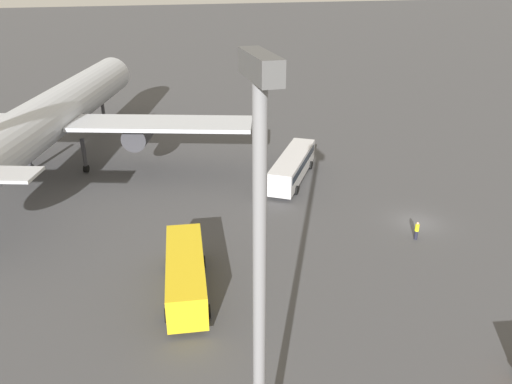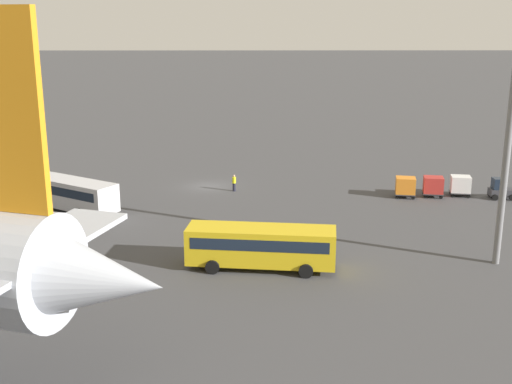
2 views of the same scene
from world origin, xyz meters
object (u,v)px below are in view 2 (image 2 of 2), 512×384
(shuttle_bus_far, at_px, (261,244))
(cargo_cart_orange, at_px, (405,186))
(cargo_cart_white, at_px, (460,185))
(shuttle_bus_near, at_px, (60,190))
(cargo_cart_red, at_px, (433,185))
(baggage_tug, at_px, (500,189))
(worker_person, at_px, (234,183))

(shuttle_bus_far, bearing_deg, cargo_cart_orange, -121.29)
(cargo_cart_white, bearing_deg, shuttle_bus_near, 6.19)
(shuttle_bus_near, bearing_deg, cargo_cart_red, -141.28)
(shuttle_bus_far, relative_size, baggage_tug, 4.44)
(worker_person, distance_m, cargo_cart_orange, 17.42)
(cargo_cart_red, xyz_separation_m, cargo_cart_orange, (2.84, 0.19, 0.00))
(cargo_cart_red, bearing_deg, baggage_tug, 174.22)
(worker_person, bearing_deg, baggage_tug, 173.44)
(cargo_cart_white, relative_size, cargo_cart_red, 1.00)
(shuttle_bus_far, distance_m, baggage_tug, 30.28)
(shuttle_bus_near, height_order, cargo_cart_orange, shuttle_bus_near)
(shuttle_bus_far, xyz_separation_m, cargo_cart_red, (-17.59, -18.95, -0.64))
(shuttle_bus_far, distance_m, cargo_cart_orange, 23.87)
(shuttle_bus_near, bearing_deg, baggage_tug, -143.09)
(shuttle_bus_far, bearing_deg, baggage_tug, -135.95)
(baggage_tug, bearing_deg, cargo_cart_orange, -0.95)
(shuttle_bus_far, distance_m, worker_person, 21.51)
(shuttle_bus_far, xyz_separation_m, cargo_cart_white, (-20.43, -19.27, -0.64))
(shuttle_bus_far, height_order, cargo_cart_white, shuttle_bus_far)
(worker_person, xyz_separation_m, cargo_cart_red, (-20.07, 2.40, 0.32))
(baggage_tug, distance_m, worker_person, 26.78)
(shuttle_bus_near, height_order, cargo_cart_red, shuttle_bus_near)
(cargo_cart_white, xyz_separation_m, cargo_cart_red, (2.84, 0.32, 0.00))
(cargo_cart_orange, bearing_deg, worker_person, -8.54)
(shuttle_bus_near, distance_m, worker_person, 17.36)
(baggage_tug, relative_size, cargo_cart_white, 1.08)
(shuttle_bus_far, xyz_separation_m, baggage_tug, (-24.12, -18.29, -0.89))
(cargo_cart_white, bearing_deg, worker_person, -5.17)
(cargo_cart_white, xyz_separation_m, cargo_cart_orange, (5.68, 0.51, 0.00))
(baggage_tug, distance_m, cargo_cart_red, 6.57)
(shuttle_bus_near, xyz_separation_m, worker_person, (-16.15, -6.31, -0.95))
(shuttle_bus_far, bearing_deg, worker_person, -76.48)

